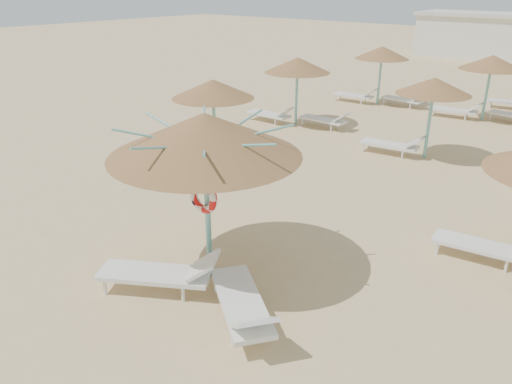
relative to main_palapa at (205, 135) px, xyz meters
The scene contains 5 objects.
ground 2.86m from the main_palapa, 68.41° to the right, with size 120.00×120.00×0.00m, color #D3B481.
main_palapa is the anchor object (origin of this frame).
lounger_main_a 2.68m from the main_palapa, 95.91° to the right, with size 2.29×1.76×0.83m.
lounger_main_b 3.10m from the main_palapa, 28.48° to the right, with size 2.27×1.90×0.84m.
service_hut 35.13m from the main_palapa, 99.59° to the left, with size 8.40×4.40×3.25m.
Camera 1 is at (6.17, -5.78, 5.43)m, focal length 35.00 mm.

